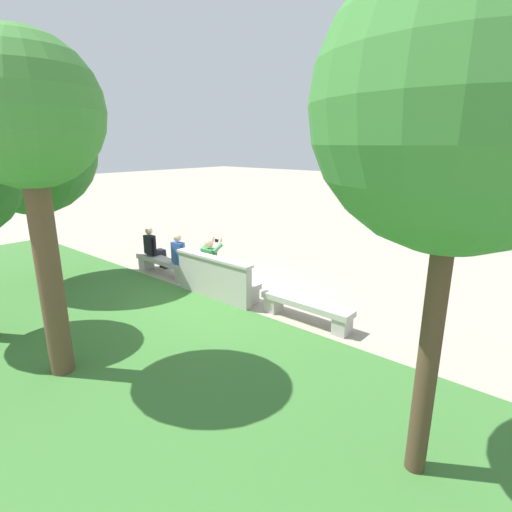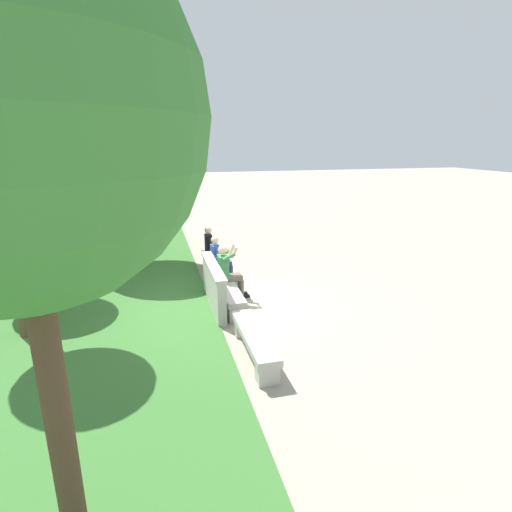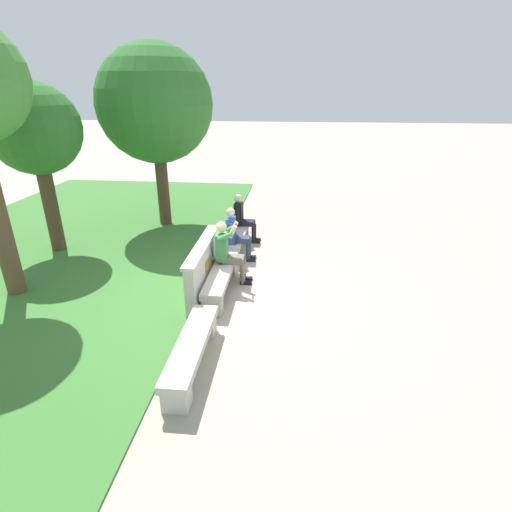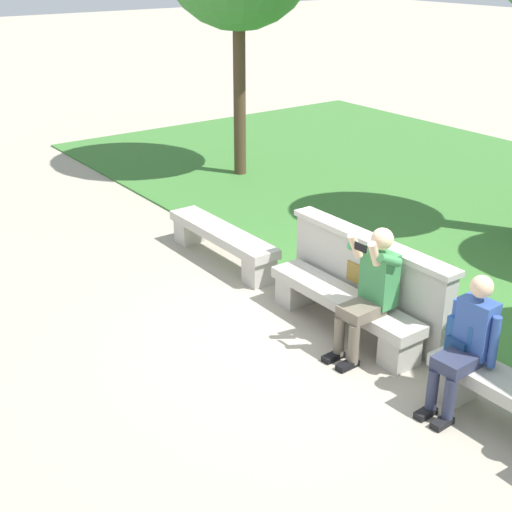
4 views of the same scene
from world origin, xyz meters
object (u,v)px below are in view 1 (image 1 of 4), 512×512
(person_companion, at_px, (153,247))
(backpack, at_px, (181,258))
(bench_mid, at_px, (164,264))
(person_distant, at_px, (181,255))
(tree_left_background, at_px, (29,150))
(bench_near, at_px, (224,283))
(tree_right_background, at_px, (462,106))
(tree_behind_wall, at_px, (26,119))
(person_photographer, at_px, (213,261))
(bench_main, at_px, (306,308))

(person_companion, xyz_separation_m, backpack, (-1.32, 0.10, -0.05))
(bench_mid, xyz_separation_m, person_distant, (-0.70, -0.07, 0.37))
(person_companion, height_order, tree_left_background, tree_left_background)
(bench_near, bearing_deg, person_distant, -2.35)
(bench_near, distance_m, tree_right_background, 6.83)
(bench_near, bearing_deg, tree_left_background, 30.92)
(tree_behind_wall, bearing_deg, person_photographer, -77.59)
(tree_right_background, bearing_deg, person_distant, -19.52)
(tree_behind_wall, xyz_separation_m, tree_left_background, (4.44, -1.64, -0.46))
(bench_main, height_order, backpack, backpack)
(person_photographer, bearing_deg, tree_right_background, 156.84)
(bench_near, distance_m, person_distant, 1.66)
(person_distant, relative_size, tree_right_background, 0.25)
(person_distant, distance_m, tree_right_background, 8.03)
(bench_near, relative_size, tree_right_background, 0.39)
(bench_main, bearing_deg, backpack, 0.45)
(bench_mid, bearing_deg, person_distant, -174.58)
(person_companion, relative_size, tree_left_background, 0.26)
(bench_mid, relative_size, person_companion, 1.59)
(bench_main, height_order, person_photographer, person_photographer)
(tree_right_background, bearing_deg, person_photographer, -23.16)
(tree_left_background, bearing_deg, person_companion, -115.06)
(person_photographer, relative_size, tree_left_background, 0.27)
(person_distant, xyz_separation_m, tree_behind_wall, (-2.08, 4.10, 3.11))
(person_companion, xyz_separation_m, tree_right_background, (-8.20, 2.47, 3.11))
(person_companion, distance_m, tree_left_background, 3.79)
(tree_right_background, bearing_deg, tree_behind_wall, 18.31)
(backpack, height_order, tree_left_background, tree_left_background)
(bench_near, xyz_separation_m, tree_left_background, (3.99, 2.39, 3.02))
(tree_right_background, bearing_deg, backpack, -19.07)
(person_companion, distance_m, tree_behind_wall, 6.11)
(bench_main, bearing_deg, bench_near, 0.00)
(person_distant, height_order, tree_right_background, tree_right_background)
(person_photographer, height_order, tree_right_background, tree_right_background)
(bench_mid, bearing_deg, backpack, 177.85)
(bench_main, height_order, tree_behind_wall, tree_behind_wall)
(bench_main, distance_m, tree_left_background, 7.39)
(bench_mid, height_order, tree_left_background, tree_left_background)
(bench_main, xyz_separation_m, tree_right_background, (-3.04, 2.41, 3.48))
(person_photographer, bearing_deg, bench_mid, 2.38)
(tree_left_background, distance_m, tree_right_background, 9.36)
(bench_near, relative_size, bench_mid, 1.00)
(bench_main, bearing_deg, tree_right_background, 141.62)
(tree_behind_wall, bearing_deg, backpack, -63.75)
(backpack, distance_m, tree_right_background, 7.93)
(person_distant, height_order, backpack, person_distant)
(person_distant, relative_size, tree_left_background, 0.26)
(bench_mid, bearing_deg, person_photographer, -177.62)
(person_distant, bearing_deg, person_photographer, -179.45)
(bench_main, xyz_separation_m, bench_mid, (4.64, 0.00, 0.00))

